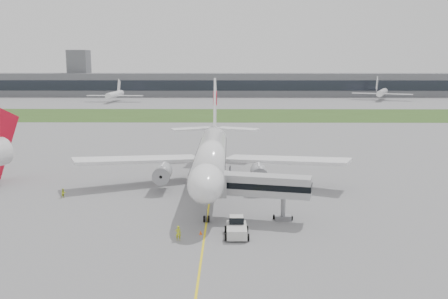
{
  "coord_description": "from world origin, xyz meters",
  "views": [
    {
      "loc": [
        3.06,
        -79.49,
        21.48
      ],
      "look_at": [
        2.19,
        2.0,
        6.95
      ],
      "focal_mm": 40.0,
      "sensor_mm": 36.0,
      "label": 1
    }
  ],
  "objects_px": {
    "airliner": "(211,154)",
    "pushback_tug": "(237,228)",
    "jet_bridge": "(256,186)",
    "ground_crew_near": "(178,233)"
  },
  "relations": [
    {
      "from": "airliner",
      "to": "pushback_tug",
      "type": "bearing_deg",
      "value": -80.95
    },
    {
      "from": "airliner",
      "to": "pushback_tug",
      "type": "xyz_separation_m",
      "value": [
        4.0,
        -25.1,
        -4.62
      ]
    },
    {
      "from": "jet_bridge",
      "to": "ground_crew_near",
      "type": "bearing_deg",
      "value": -126.7
    },
    {
      "from": "airliner",
      "to": "ground_crew_near",
      "type": "relative_size",
      "value": 28.96
    },
    {
      "from": "jet_bridge",
      "to": "airliner",
      "type": "bearing_deg",
      "value": 123.1
    },
    {
      "from": "airliner",
      "to": "ground_crew_near",
      "type": "height_order",
      "value": "airliner"
    },
    {
      "from": "airliner",
      "to": "pushback_tug",
      "type": "height_order",
      "value": "airliner"
    },
    {
      "from": "jet_bridge",
      "to": "ground_crew_near",
      "type": "distance_m",
      "value": 13.45
    },
    {
      "from": "airliner",
      "to": "ground_crew_near",
      "type": "xyz_separation_m",
      "value": [
        -3.1,
        -26.84,
        -4.73
      ]
    },
    {
      "from": "airliner",
      "to": "ground_crew_near",
      "type": "distance_m",
      "value": 27.43
    }
  ]
}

